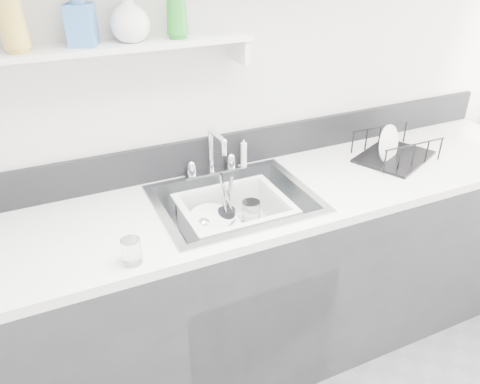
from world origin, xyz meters
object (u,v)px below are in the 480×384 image
counter_run (235,286)px  dish_rack (396,146)px  sink (235,218)px  wash_tub (235,220)px

counter_run → dish_rack: bearing=2.7°
sink → wash_tub: sink is taller
dish_rack → sink: bearing=158.2°
dish_rack → wash_tub: bearing=159.5°
counter_run → dish_rack: 1.01m
counter_run → sink: bearing=0.0°
sink → dish_rack: dish_rack is taller
sink → dish_rack: 0.88m
counter_run → sink: (0.00, 0.00, 0.37)m
wash_tub → counter_run: bearing=61.1°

